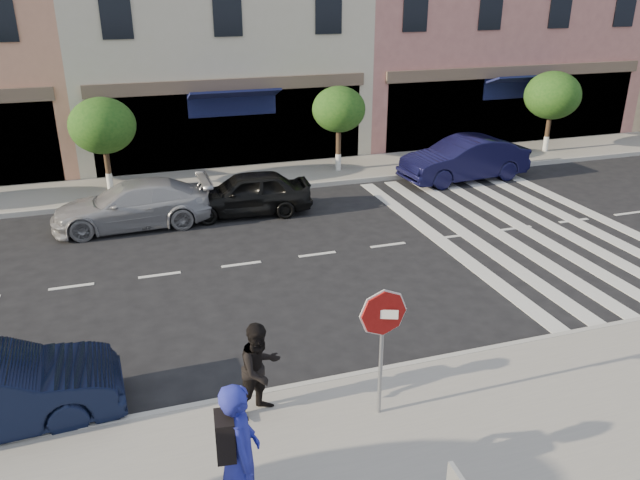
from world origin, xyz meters
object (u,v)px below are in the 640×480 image
(car_far_left, at_px, (133,205))
(car_far_right, at_px, (464,159))
(stop_sign, at_px, (383,324))
(walker, at_px, (260,369))
(photographer, at_px, (241,454))
(car_far_mid, at_px, (247,193))

(car_far_left, distance_m, car_far_right, 11.43)
(stop_sign, xyz_separation_m, walker, (-1.78, 0.62, -0.83))
(photographer, height_order, car_far_mid, photographer)
(walker, bearing_deg, car_far_right, 20.45)
(car_far_left, bearing_deg, stop_sign, 17.37)
(photographer, xyz_separation_m, car_far_left, (-0.83, 11.62, -0.51))
(walker, height_order, car_far_right, walker)
(photographer, xyz_separation_m, car_far_right, (10.55, 12.73, -0.40))
(stop_sign, distance_m, car_far_right, 13.95)
(car_far_left, bearing_deg, walker, 8.47)
(car_far_mid, bearing_deg, walker, -6.25)
(stop_sign, bearing_deg, walker, -178.19)
(walker, xyz_separation_m, car_far_right, (9.85, 10.71, -0.19))
(stop_sign, distance_m, photographer, 2.91)
(photographer, bearing_deg, stop_sign, -54.25)
(stop_sign, bearing_deg, car_far_left, 128.91)
(stop_sign, height_order, walker, stop_sign)
(photographer, xyz_separation_m, car_far_mid, (2.50, 11.62, -0.51))
(car_far_left, xyz_separation_m, car_far_right, (11.38, 1.11, 0.11))
(walker, relative_size, car_far_right, 0.35)
(photographer, relative_size, car_far_right, 0.44)
(walker, distance_m, car_far_mid, 9.77)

